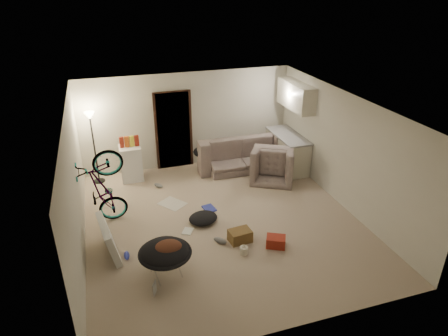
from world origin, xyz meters
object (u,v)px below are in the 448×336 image
object	(u,v)px
mini_fridge	(131,163)
drink_case_a	(240,236)
sofa	(238,155)
armchair	(273,165)
saucer_chair	(165,257)
drink_case_b	(276,242)
tv_box	(109,239)
floor_lamp	(92,132)
bicycle	(105,205)
kitchen_counter	(287,152)
juicer	(244,250)

from	to	relation	value
mini_fridge	drink_case_a	world-z (taller)	mini_fridge
sofa	armchair	size ratio (longest dim) A/B	2.23
saucer_chair	drink_case_b	size ratio (longest dim) A/B	2.54
sofa	mini_fridge	size ratio (longest dim) A/B	2.60
saucer_chair	tv_box	size ratio (longest dim) A/B	0.91
armchair	mini_fridge	size ratio (longest dim) A/B	1.16
sofa	drink_case_b	distance (m)	3.62
tv_box	sofa	bearing A→B (deg)	31.39
floor_lamp	tv_box	xyz separation A→B (m)	(0.10, -3.04, -0.98)
floor_lamp	saucer_chair	size ratio (longest dim) A/B	2.00
armchair	saucer_chair	size ratio (longest dim) A/B	1.14
bicycle	tv_box	bearing A→B (deg)	177.32
floor_lamp	armchair	world-z (taller)	floor_lamp
kitchen_counter	drink_case_b	xyz separation A→B (m)	(-1.72, -3.13, -0.34)
kitchen_counter	bicycle	world-z (taller)	bicycle
floor_lamp	sofa	world-z (taller)	floor_lamp
sofa	drink_case_a	xyz separation A→B (m)	(-1.11, -3.22, -0.21)
kitchen_counter	drink_case_a	xyz separation A→B (m)	(-2.32, -2.77, -0.32)
armchair	bicycle	bearing A→B (deg)	40.78
armchair	bicycle	world-z (taller)	bicycle
armchair	juicer	bearing A→B (deg)	85.08
floor_lamp	armchair	size ratio (longest dim) A/B	1.76
kitchen_counter	tv_box	size ratio (longest dim) A/B	1.51
drink_case_a	drink_case_b	world-z (taller)	drink_case_a
bicycle	drink_case_b	distance (m)	3.51
sofa	tv_box	size ratio (longest dim) A/B	2.30
sofa	tv_box	bearing A→B (deg)	39.83
bicycle	tv_box	size ratio (longest dim) A/B	1.73
tv_box	drink_case_a	distance (m)	2.45
floor_lamp	bicycle	bearing A→B (deg)	-87.14
saucer_chair	drink_case_a	size ratio (longest dim) A/B	2.15
floor_lamp	drink_case_a	bearing A→B (deg)	-53.65
drink_case_a	mini_fridge	bearing A→B (deg)	111.35
saucer_chair	kitchen_counter	bearing A→B (deg)	40.60
armchair	juicer	world-z (taller)	armchair
armchair	drink_case_b	size ratio (longest dim) A/B	2.88
tv_box	drink_case_a	size ratio (longest dim) A/B	2.36
kitchen_counter	juicer	size ratio (longest dim) A/B	6.90
mini_fridge	sofa	bearing A→B (deg)	-0.72
kitchen_counter	saucer_chair	distance (m)	5.07
sofa	saucer_chair	xyz separation A→B (m)	(-2.64, -3.75, 0.05)
bicycle	drink_case_b	size ratio (longest dim) A/B	4.85
bicycle	drink_case_a	xyz separation A→B (m)	(2.41, -1.41, -0.33)
saucer_chair	juicer	world-z (taller)	saucer_chair
drink_case_a	sofa	bearing A→B (deg)	65.22
bicycle	tv_box	distance (m)	1.05
drink_case_b	kitchen_counter	bearing A→B (deg)	88.06
floor_lamp	saucer_chair	bearing A→B (deg)	-76.02
kitchen_counter	tv_box	distance (m)	5.30
kitchen_counter	saucer_chair	xyz separation A→B (m)	(-3.85, -3.30, -0.06)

